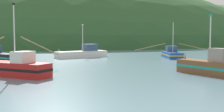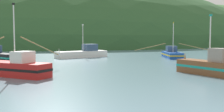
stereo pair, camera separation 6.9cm
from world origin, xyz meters
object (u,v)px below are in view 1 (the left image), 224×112
object	(u,v)px
fishing_boat_blue	(172,54)
fishing_boat_brown	(212,67)
fishing_boat_red	(14,68)
fishing_boat_white	(83,53)

from	to	relation	value
fishing_boat_blue	fishing_boat_brown	distance (m)	22.32
fishing_boat_brown	fishing_boat_blue	bearing A→B (deg)	-33.63
fishing_boat_red	fishing_boat_white	distance (m)	24.43
fishing_boat_red	fishing_boat_brown	world-z (taller)	fishing_boat_red
fishing_boat_red	fishing_boat_blue	bearing A→B (deg)	-106.17
fishing_boat_red	fishing_boat_blue	size ratio (longest dim) A/B	0.82
fishing_boat_blue	fishing_boat_red	bearing A→B (deg)	-43.66
fishing_boat_white	fishing_boat_blue	world-z (taller)	fishing_boat_blue
fishing_boat_white	fishing_boat_blue	distance (m)	16.67
fishing_boat_red	fishing_boat_white	size ratio (longest dim) A/B	1.07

